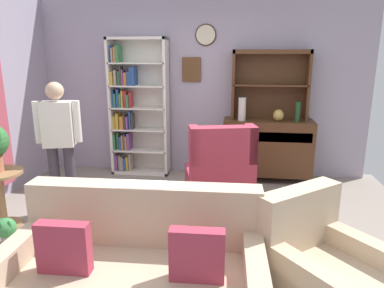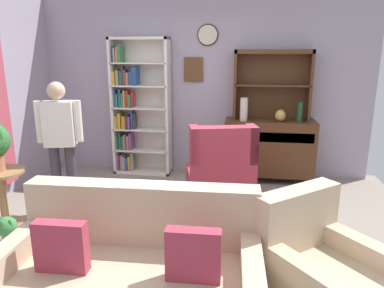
{
  "view_description": "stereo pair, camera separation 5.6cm",
  "coord_description": "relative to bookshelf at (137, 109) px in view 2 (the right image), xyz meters",
  "views": [
    {
      "loc": [
        0.56,
        -3.33,
        1.87
      ],
      "look_at": [
        0.1,
        0.2,
        0.95
      ],
      "focal_mm": 33.04,
      "sensor_mm": 36.0,
      "label": 1
    },
    {
      "loc": [
        0.62,
        -3.32,
        1.87
      ],
      "look_at": [
        0.1,
        0.2,
        0.95
      ],
      "focal_mm": 33.04,
      "sensor_mm": 36.0,
      "label": 2
    }
  ],
  "objects": [
    {
      "name": "ground_plane",
      "position": [
        1.03,
        -1.94,
        -1.04
      ],
      "size": [
        5.4,
        4.6,
        0.02
      ],
      "primitive_type": "cube",
      "color": "gray"
    },
    {
      "name": "wall_back",
      "position": [
        1.03,
        0.19,
        0.37
      ],
      "size": [
        5.0,
        0.09,
        2.8
      ],
      "color": "#A399AD",
      "rests_on": "ground_plane"
    },
    {
      "name": "area_rug",
      "position": [
        1.23,
        -2.24,
        -1.03
      ],
      "size": [
        2.23,
        1.68,
        0.01
      ],
      "primitive_type": "cube",
      "color": "brown",
      "rests_on": "ground_plane"
    },
    {
      "name": "bookshelf",
      "position": [
        0.0,
        0.0,
        0.0
      ],
      "size": [
        0.9,
        0.3,
        2.1
      ],
      "color": "silver",
      "rests_on": "ground_plane"
    },
    {
      "name": "sideboard",
      "position": [
        2.04,
        -0.08,
        -0.52
      ],
      "size": [
        1.3,
        0.45,
        0.92
      ],
      "color": "#4C2D19",
      "rests_on": "ground_plane"
    },
    {
      "name": "sideboard_hutch",
      "position": [
        2.04,
        0.03,
        0.53
      ],
      "size": [
        1.1,
        0.26,
        1.0
      ],
      "color": "#4C2D19",
      "rests_on": "sideboard"
    },
    {
      "name": "vase_tall",
      "position": [
        1.65,
        -0.16,
        0.05
      ],
      "size": [
        0.11,
        0.11,
        0.33
      ],
      "primitive_type": "cylinder",
      "color": "beige",
      "rests_on": "sideboard"
    },
    {
      "name": "vase_round",
      "position": [
        2.17,
        -0.15,
        -0.03
      ],
      "size": [
        0.15,
        0.15,
        0.17
      ],
      "primitive_type": "ellipsoid",
      "color": "tan",
      "rests_on": "sideboard"
    },
    {
      "name": "bottle_wine",
      "position": [
        2.43,
        -0.17,
        0.03
      ],
      "size": [
        0.07,
        0.07,
        0.28
      ],
      "primitive_type": "cylinder",
      "color": "#194223",
      "rests_on": "sideboard"
    },
    {
      "name": "couch_floral",
      "position": [
        0.9,
        -3.09,
        -0.72
      ],
      "size": [
        1.83,
        0.91,
        0.9
      ],
      "color": "#C6AD8E",
      "rests_on": "ground_plane"
    },
    {
      "name": "armchair_floral",
      "position": [
        2.24,
        -2.9,
        -0.74
      ],
      "size": [
        1.08,
        1.08,
        0.88
      ],
      "color": "#C6AD8E",
      "rests_on": "ground_plane"
    },
    {
      "name": "wingback_chair",
      "position": [
        1.39,
        -1.09,
        -0.65
      ],
      "size": [
        0.95,
        0.96,
        1.05
      ],
      "color": "#A33347",
      "rests_on": "ground_plane"
    },
    {
      "name": "plant_stand",
      "position": [
        -0.94,
        -2.0,
        -0.64
      ],
      "size": [
        0.52,
        0.52,
        0.64
      ],
      "color": "#997047",
      "rests_on": "ground_plane"
    },
    {
      "name": "potted_plant_small",
      "position": [
        -0.67,
        -2.34,
        -0.87
      ],
      "size": [
        0.2,
        0.2,
        0.28
      ],
      "color": "gray",
      "rests_on": "ground_plane"
    },
    {
      "name": "person_reading",
      "position": [
        -0.45,
        -1.54,
        -0.13
      ],
      "size": [
        0.52,
        0.28,
        1.56
      ],
      "color": "#38333D",
      "rests_on": "ground_plane"
    },
    {
      "name": "coffee_table",
      "position": [
        0.83,
        -2.25,
        -0.68
      ],
      "size": [
        0.8,
        0.5,
        0.42
      ],
      "color": "#4C2D19",
      "rests_on": "ground_plane"
    },
    {
      "name": "book_stack",
      "position": [
        0.73,
        -2.31,
        -0.56
      ],
      "size": [
        0.22,
        0.16,
        0.1
      ],
      "color": "#CC7233",
      "rests_on": "coffee_table"
    }
  ]
}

